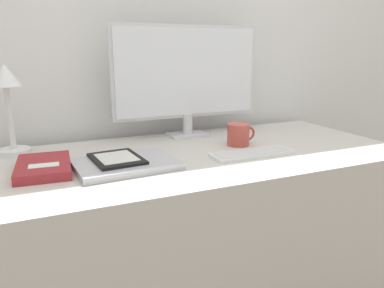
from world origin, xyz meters
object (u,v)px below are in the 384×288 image
Objects in this scene: ereader at (117,159)px; notebook at (44,167)px; coffee_mug at (239,135)px; keyboard at (252,153)px; monitor at (187,76)px; desk_lamp at (7,96)px; laptop at (125,164)px.

ereader and notebook have the same top height.
coffee_mug is (0.51, 0.08, 0.02)m from ereader.
keyboard is 0.71m from notebook.
monitor reaches higher than notebook.
monitor is 3.20× the size of ereader.
notebook is at bearing -156.30° from monitor.
monitor is at bearing 118.12° from coffee_mug.
ereader is at bearing 172.06° from keyboard.
desk_lamp is (-0.79, 0.36, 0.21)m from keyboard.
coffee_mug is (0.03, 0.15, 0.04)m from keyboard.
notebook reaches higher than keyboard.
coffee_mug reaches higher than laptop.
monitor is 1.95× the size of laptop.
desk_lamp is (-0.31, 0.30, 0.19)m from ereader.
keyboard is 0.89m from desk_lamp.
desk_lamp is at bearing -179.03° from monitor.
desk_lamp reaches higher than notebook.
monitor is 0.70m from desk_lamp.
keyboard is (0.09, -0.38, -0.26)m from monitor.
coffee_mug is (0.82, -0.22, -0.17)m from desk_lamp.
ereader is (-0.39, -0.31, -0.24)m from monitor.
desk_lamp reaches higher than ereader.
desk_lamp is at bearing 109.13° from notebook.
coffee_mug reaches higher than keyboard.
keyboard is 0.95× the size of desk_lamp.
coffee_mug is at bearing 11.53° from laptop.
monitor is 0.55m from ereader.
keyboard is at bearing -101.75° from coffee_mug.
desk_lamp is 0.87m from coffee_mug.
monitor is 2.54× the size of notebook.
monitor is at bearing 0.97° from desk_lamp.
keyboard is at bearing -7.94° from ereader.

